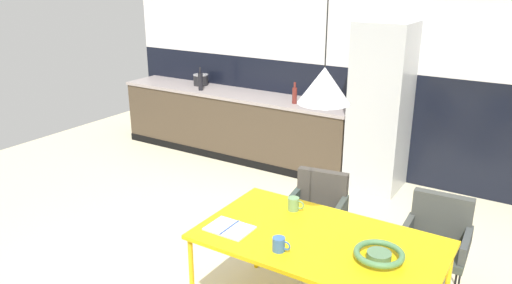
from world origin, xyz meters
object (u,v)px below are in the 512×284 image
at_px(mug_glass_clear, 294,204).
at_px(cooking_pot, 201,80).
at_px(mug_wide_latte, 279,244).
at_px(pendant_lamp_over_table_near, 324,85).
at_px(bottle_vinegar_dark, 201,81).
at_px(dining_table, 319,244).
at_px(armchair_near_window, 318,204).
at_px(refrigerator_column, 380,108).
at_px(armchair_head_of_table, 437,234).
at_px(open_book, 230,228).
at_px(fruit_bowl, 379,254).
at_px(bottle_spice_small, 295,95).

distance_m(mug_glass_clear, cooking_pot, 3.81).
distance_m(mug_wide_latte, pendant_lamp_over_table_near, 1.06).
bearing_deg(bottle_vinegar_dark, mug_glass_clear, -40.28).
distance_m(dining_table, armchair_near_window, 1.05).
xyz_separation_m(refrigerator_column, cooking_pot, (-2.70, 0.11, 0.00)).
xyz_separation_m(armchair_near_window, armchair_head_of_table, (1.03, -0.02, 0.02)).
bearing_deg(refrigerator_column, open_book, -91.65).
height_order(fruit_bowl, mug_wide_latte, mug_wide_latte).
bearing_deg(bottle_vinegar_dark, fruit_bowl, -36.92).
relative_size(fruit_bowl, cooking_pot, 1.49).
bearing_deg(dining_table, open_book, -159.35).
bearing_deg(mug_glass_clear, armchair_head_of_table, 33.83).
height_order(cooking_pot, pendant_lamp_over_table_near, pendant_lamp_over_table_near).
bearing_deg(bottle_vinegar_dark, mug_wide_latte, -44.65).
distance_m(fruit_bowl, bottle_spice_small, 3.31).
bearing_deg(cooking_pot, armchair_head_of_table, -26.33).
bearing_deg(fruit_bowl, mug_wide_latte, -158.01).
distance_m(cooking_pot, bottle_spice_small, 1.65).
height_order(open_book, bottle_vinegar_dark, bottle_vinegar_dark).
bearing_deg(mug_glass_clear, armchair_near_window, 98.27).
xyz_separation_m(armchair_head_of_table, pendant_lamp_over_table_near, (-0.59, -0.95, 1.29)).
bearing_deg(mug_glass_clear, bottle_vinegar_dark, 139.72).
height_order(armchair_near_window, bottle_vinegar_dark, bottle_vinegar_dark).
height_order(refrigerator_column, armchair_head_of_table, refrigerator_column).
bearing_deg(bottle_spice_small, cooking_pot, 172.67).
bearing_deg(bottle_spice_small, bottle_vinegar_dark, -178.21).
bearing_deg(refrigerator_column, armchair_near_window, -87.83).
distance_m(armchair_near_window, cooking_pot, 3.37).
xyz_separation_m(fruit_bowl, bottle_spice_small, (-2.00, 2.63, 0.23)).
bearing_deg(bottle_spice_small, dining_table, -58.64).
distance_m(open_book, pendant_lamp_over_table_near, 1.23).
height_order(mug_glass_clear, pendant_lamp_over_table_near, pendant_lamp_over_table_near).
distance_m(refrigerator_column, bottle_spice_small, 1.07).
bearing_deg(armchair_near_window, pendant_lamp_over_table_near, 105.94).
relative_size(open_book, mug_wide_latte, 2.43).
bearing_deg(pendant_lamp_over_table_near, mug_glass_clear, 137.57).
bearing_deg(mug_wide_latte, pendant_lamp_over_table_near, 58.17).
relative_size(dining_table, armchair_head_of_table, 2.05).
xyz_separation_m(dining_table, bottle_spice_small, (-1.57, 2.58, 0.31)).
height_order(cooking_pot, bottle_vinegar_dark, bottle_vinegar_dark).
bearing_deg(armchair_near_window, armchair_head_of_table, 170.28).
bearing_deg(mug_wide_latte, cooking_pot, 134.80).
bearing_deg(refrigerator_column, mug_glass_clear, -86.17).
relative_size(refrigerator_column, armchair_head_of_table, 2.42).
distance_m(open_book, mug_glass_clear, 0.56).
relative_size(dining_table, cooking_pot, 7.73).
relative_size(armchair_near_window, open_book, 2.46).
xyz_separation_m(armchair_near_window, fruit_bowl, (0.87, -0.98, 0.29)).
bearing_deg(armchair_head_of_table, bottle_spice_small, -40.71).
bearing_deg(pendant_lamp_over_table_near, bottle_vinegar_dark, 139.47).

